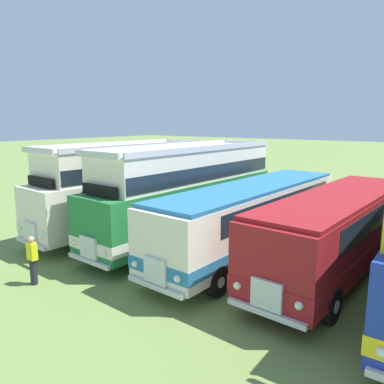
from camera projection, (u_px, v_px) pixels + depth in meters
ground_plane at (287, 265)px, 14.71m from camera, size 200.00×200.00×0.00m
bus_first_in_row at (127, 185)px, 19.11m from camera, size 3.10×10.44×4.52m
bus_second_in_row at (189, 190)px, 17.66m from camera, size 2.98×11.49×4.52m
bus_third_in_row at (253, 214)px, 15.65m from camera, size 3.11×11.73×2.99m
bus_fourth_in_row at (339, 227)px, 13.73m from camera, size 3.17×10.90×2.99m
marshal_person at (33, 260)px, 12.82m from camera, size 0.36×0.24×1.73m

